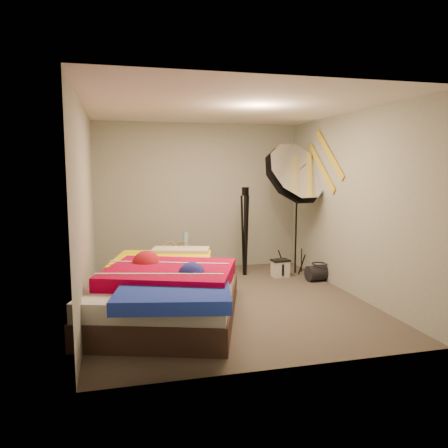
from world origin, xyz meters
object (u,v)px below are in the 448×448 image
object	(u,v)px
wrapping_roll	(186,253)
duffel_bag	(319,273)
bed	(168,290)
camera_tripod	(245,225)
tote_bag	(177,264)
camera_case	(280,269)
photo_umbrella	(293,176)

from	to	relation	value
wrapping_roll	duffel_bag	xyz separation A→B (m)	(1.95, -0.94, -0.23)
wrapping_roll	bed	distance (m)	2.11
duffel_bag	camera_tripod	size ratio (longest dim) A/B	0.28
tote_bag	bed	xyz separation A→B (m)	(-0.36, -1.85, 0.11)
duffel_bag	camera_case	bearing A→B (deg)	137.79
camera_case	bed	xyz separation A→B (m)	(-1.98, -1.48, 0.20)
tote_bag	camera_tripod	bearing A→B (deg)	6.48
tote_bag	camera_tripod	distance (m)	1.27
duffel_bag	camera_tripod	world-z (taller)	camera_tripod
tote_bag	wrapping_roll	distance (m)	0.30
wrapping_roll	duffel_bag	bearing A→B (deg)	-25.88
tote_bag	camera_case	world-z (taller)	tote_bag
tote_bag	photo_umbrella	distance (m)	2.32
wrapping_roll	camera_case	distance (m)	1.57
wrapping_roll	bed	size ratio (longest dim) A/B	0.26
wrapping_roll	photo_umbrella	world-z (taller)	photo_umbrella
wrapping_roll	photo_umbrella	bearing A→B (deg)	-18.82
bed	photo_umbrella	size ratio (longest dim) A/B	1.19
bed	camera_tripod	bearing A→B (deg)	49.82
bed	photo_umbrella	xyz separation A→B (m)	(2.18, 1.49, 1.29)
tote_bag	camera_tripod	size ratio (longest dim) A/B	0.30
bed	camera_tripod	size ratio (longest dim) A/B	1.86
camera_case	camera_tripod	xyz separation A→B (m)	(-0.52, 0.25, 0.70)
camera_tripod	camera_case	bearing A→B (deg)	-25.61
bed	photo_umbrella	world-z (taller)	photo_umbrella
photo_umbrella	camera_tripod	xyz separation A→B (m)	(-0.71, 0.25, -0.79)
bed	tote_bag	bearing A→B (deg)	79.01
camera_case	duffel_bag	world-z (taller)	camera_case
camera_case	bed	world-z (taller)	bed
photo_umbrella	bed	bearing A→B (deg)	-145.69
tote_bag	camera_tripod	xyz separation A→B (m)	(1.10, -0.11, 0.61)
tote_bag	photo_umbrella	world-z (taller)	photo_umbrella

